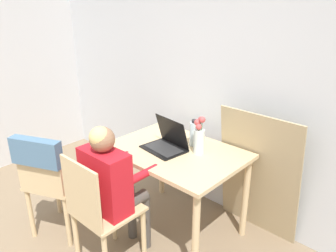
{
  "coord_description": "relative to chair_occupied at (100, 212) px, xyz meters",
  "views": [
    {
      "loc": [
        1.44,
        -0.03,
        1.82
      ],
      "look_at": [
        -0.12,
        1.66,
        0.9
      ],
      "focal_mm": 35.0,
      "sensor_mm": 36.0,
      "label": 1
    }
  ],
  "objects": [
    {
      "name": "water_bottle",
      "position": [
        0.14,
        0.83,
        0.36
      ],
      "size": [
        0.07,
        0.07,
        0.21
      ],
      "color": "silver",
      "rests_on": "dining_table"
    },
    {
      "name": "wall_back",
      "position": [
        0.14,
        1.22,
        0.79
      ],
      "size": [
        6.4,
        0.05,
        2.5
      ],
      "color": "silver",
      "rests_on": "ground_plane"
    },
    {
      "name": "dining_table",
      "position": [
        0.09,
        0.66,
        0.16
      ],
      "size": [
        1.01,
        0.73,
        0.72
      ],
      "color": "#D6B784",
      "rests_on": "ground_plane"
    },
    {
      "name": "laptop",
      "position": [
        0.02,
        0.64,
        0.32
      ],
      "size": [
        0.35,
        0.28,
        0.24
      ],
      "rotation": [
        0.0,
        0.0,
        -0.12
      ],
      "color": "black",
      "rests_on": "dining_table"
    },
    {
      "name": "flower_vase",
      "position": [
        0.25,
        0.74,
        0.39
      ],
      "size": [
        0.08,
        0.08,
        0.3
      ],
      "color": "silver",
      "rests_on": "dining_table"
    },
    {
      "name": "cardboard_panel",
      "position": [
        0.58,
        1.09,
        0.05
      ],
      "size": [
        0.66,
        0.16,
        1.04
      ],
      "color": "tan",
      "rests_on": "ground_plane"
    },
    {
      "name": "person_seated",
      "position": [
        -0.0,
        0.11,
        0.2
      ],
      "size": [
        0.36,
        0.42,
        1.07
      ],
      "rotation": [
        0.0,
        0.0,
        3.15
      ],
      "color": "red",
      "rests_on": "ground_plane"
    },
    {
      "name": "chair_spare",
      "position": [
        -0.54,
        -0.08,
        0.14
      ],
      "size": [
        0.54,
        0.56,
        0.89
      ],
      "rotation": [
        0.0,
        0.0,
        3.57
      ],
      "color": "#D6B784",
      "rests_on": "ground_plane"
    },
    {
      "name": "chair_occupied",
      "position": [
        0.0,
        0.0,
        0.0
      ],
      "size": [
        0.4,
        0.4,
        0.88
      ],
      "rotation": [
        0.0,
        0.0,
        3.15
      ],
      "color": "#D6B784",
      "rests_on": "ground_plane"
    }
  ]
}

